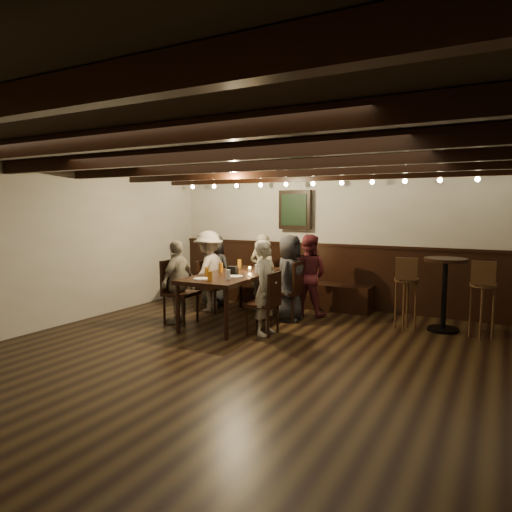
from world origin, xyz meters
The scene contains 27 objects.
room centered at (-0.29, 2.21, 1.07)m, with size 7.00×7.00×7.00m.
dining_table centered at (-1.05, 1.64, 0.70)m, with size 1.01×2.07×0.76m.
chair_left_near centered at (-1.79, 2.06, 0.27)m, with size 0.42×0.42×0.88m.
chair_left_far centered at (-1.75, 1.16, 0.30)m, with size 0.47×0.47×0.98m.
chair_right_near centered at (-0.36, 2.13, 0.29)m, with size 0.45×0.45×0.95m.
chair_right_far centered at (-0.31, 1.23, 0.27)m, with size 0.43×0.43×0.89m.
person_bench_left centered at (-2.00, 2.50, 0.65)m, with size 0.64×0.41×1.30m, color black.
person_bench_centre centered at (-1.11, 2.69, 0.67)m, with size 0.49×0.32×1.34m, color gray.
person_bench_right centered at (-0.20, 2.59, 0.68)m, with size 0.66×0.51×1.35m, color maroon.
person_left_near centered at (-1.83, 2.05, 0.70)m, with size 0.90×0.52×1.39m, color gray.
person_left_far centered at (-1.78, 1.16, 0.64)m, with size 0.75×0.31×1.29m, color gray.
person_right_near centered at (-0.33, 2.13, 0.68)m, with size 0.67×0.43×1.36m, color #232325.
person_right_far centered at (-0.28, 1.23, 0.67)m, with size 0.49×0.32×1.33m, color #ADA892.
pint_a centered at (-1.37, 2.33, 0.83)m, with size 0.07×0.07×0.14m, color #BF7219.
pint_b centered at (-0.84, 2.30, 0.83)m, with size 0.07×0.07×0.14m, color #BF7219.
pint_c centered at (-1.36, 1.73, 0.83)m, with size 0.07×0.07×0.14m, color #BF7219.
pint_d centered at (-0.76, 1.86, 0.83)m, with size 0.07×0.07×0.14m, color silver.
pint_e centered at (-1.25, 1.18, 0.83)m, with size 0.07×0.07×0.14m, color #BF7219.
pint_f centered at (-0.83, 1.10, 0.83)m, with size 0.07×0.07×0.14m, color silver.
pint_g centered at (-0.96, 0.85, 0.83)m, with size 0.07×0.07×0.14m, color #BF7219.
plate_near centered at (-1.17, 0.94, 0.77)m, with size 0.24×0.24×0.01m, color white.
plate_far centered at (-0.86, 1.35, 0.77)m, with size 0.24×0.24×0.01m, color white.
condiment_caddy centered at (-1.05, 1.59, 0.82)m, with size 0.15×0.10×0.12m, color black.
candle centered at (-0.95, 1.95, 0.79)m, with size 0.05×0.05×0.05m, color beige.
high_top_table centered at (1.90, 2.63, 0.70)m, with size 0.60×0.60×1.07m.
bar_stool_left centered at (1.40, 2.42, 0.40)m, with size 0.34×0.37×1.08m.
bar_stool_right centered at (2.40, 2.47, 0.40)m, with size 0.34×0.35×1.08m.
Camera 1 is at (2.64, -4.38, 1.78)m, focal length 32.00 mm.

